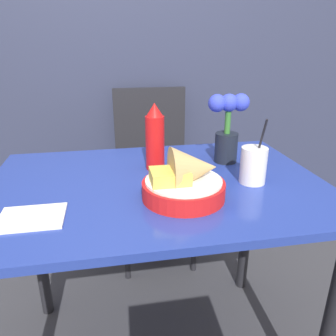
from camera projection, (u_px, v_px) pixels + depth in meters
wall_window at (129, 18)px, 1.74m from camera, size 7.00×0.06×2.60m
dining_table at (158, 213)px, 1.10m from camera, size 1.08×0.75×0.76m
chair_far_window at (152, 160)px, 1.84m from camera, size 0.40×0.40×0.95m
food_basket at (187, 180)px, 0.93m from camera, size 0.24×0.24×0.15m
ketchup_bottle at (155, 138)px, 1.13m from camera, size 0.07×0.07×0.23m
drink_cup at (253, 166)px, 1.03m from camera, size 0.08×0.08×0.21m
flower_vase at (227, 126)px, 1.19m from camera, size 0.15×0.08×0.25m
napkin at (32, 218)px, 0.84m from camera, size 0.16×0.13×0.01m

